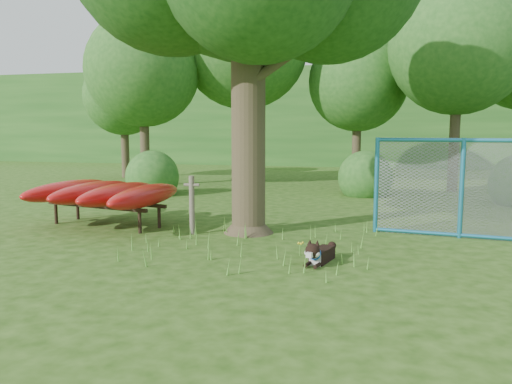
# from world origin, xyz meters

# --- Properties ---
(ground) EXTENTS (80.00, 80.00, 0.00)m
(ground) POSITION_xyz_m (0.00, 0.00, 0.00)
(ground) COLOR #21440D
(ground) RESTS_ON ground
(wooden_post) EXTENTS (0.33, 0.12, 1.23)m
(wooden_post) POSITION_xyz_m (-1.31, 1.72, 0.65)
(wooden_post) COLOR brown
(wooden_post) RESTS_ON ground
(kayak_rack) EXTENTS (3.15, 3.38, 0.99)m
(kayak_rack) POSITION_xyz_m (-3.55, 2.11, 0.76)
(kayak_rack) COLOR black
(kayak_rack) RESTS_ON ground
(husky_dog) EXTENTS (0.44, 1.00, 0.46)m
(husky_dog) POSITION_xyz_m (1.56, 0.02, 0.16)
(husky_dog) COLOR black
(husky_dog) RESTS_ON ground
(fence_section) EXTENTS (3.44, 0.55, 3.37)m
(fence_section) POSITION_xyz_m (4.08, 2.69, 1.01)
(fence_section) COLOR teal
(fence_section) RESTS_ON ground
(wildflower_clump) EXTENTS (0.12, 0.10, 0.25)m
(wildflower_clump) POSITION_xyz_m (1.18, 0.46, 0.20)
(wildflower_clump) COLOR #579631
(wildflower_clump) RESTS_ON ground
(bg_tree_a) EXTENTS (4.40, 4.40, 6.70)m
(bg_tree_a) POSITION_xyz_m (-6.50, 10.00, 4.48)
(bg_tree_a) COLOR #3A301F
(bg_tree_a) RESTS_ON ground
(bg_tree_b) EXTENTS (5.20, 5.20, 8.22)m
(bg_tree_b) POSITION_xyz_m (-3.00, 12.00, 5.61)
(bg_tree_b) COLOR #3A301F
(bg_tree_b) RESTS_ON ground
(bg_tree_c) EXTENTS (4.00, 4.00, 6.12)m
(bg_tree_c) POSITION_xyz_m (1.50, 13.00, 4.11)
(bg_tree_c) COLOR #3A301F
(bg_tree_c) RESTS_ON ground
(bg_tree_d) EXTENTS (4.80, 4.80, 7.50)m
(bg_tree_d) POSITION_xyz_m (5.00, 11.00, 5.08)
(bg_tree_d) COLOR #3A301F
(bg_tree_d) RESTS_ON ground
(bg_tree_f) EXTENTS (3.60, 3.60, 5.55)m
(bg_tree_f) POSITION_xyz_m (-9.00, 13.00, 3.73)
(bg_tree_f) COLOR #3A301F
(bg_tree_f) RESTS_ON ground
(shrub_left) EXTENTS (1.80, 1.80, 1.80)m
(shrub_left) POSITION_xyz_m (-5.00, 7.50, 0.00)
(shrub_left) COLOR #245A1D
(shrub_left) RESTS_ON ground
(shrub_mid) EXTENTS (1.80, 1.80, 1.80)m
(shrub_mid) POSITION_xyz_m (2.00, 9.00, 0.00)
(shrub_mid) COLOR #245A1D
(shrub_mid) RESTS_ON ground
(wooded_hillside) EXTENTS (80.00, 12.00, 6.00)m
(wooded_hillside) POSITION_xyz_m (0.00, 28.00, 3.00)
(wooded_hillside) COLOR #245A1D
(wooded_hillside) RESTS_ON ground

